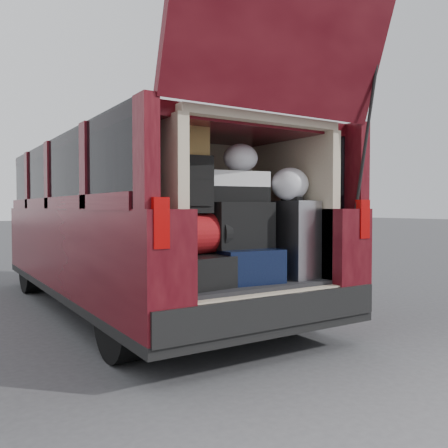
{
  "coord_description": "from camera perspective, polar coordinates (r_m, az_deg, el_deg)",
  "views": [
    {
      "loc": [
        -2.02,
        -2.85,
        1.11
      ],
      "look_at": [
        -0.08,
        0.2,
        0.98
      ],
      "focal_mm": 38.0,
      "sensor_mm": 36.0,
      "label": 1
    }
  ],
  "objects": [
    {
      "name": "plastic_bag_right",
      "position": [
        3.83,
        7.93,
        4.77
      ],
      "size": [
        0.34,
        0.33,
        0.27
      ],
      "primitive_type": "ellipsoid",
      "rotation": [
        0.0,
        0.0,
        -0.15
      ],
      "color": "silver",
      "rests_on": "silver_roller"
    },
    {
      "name": "ground",
      "position": [
        3.67,
        2.83,
        -15.62
      ],
      "size": [
        80.0,
        80.0,
        0.0
      ],
      "primitive_type": "plane",
      "color": "#38383B",
      "rests_on": "ground"
    },
    {
      "name": "red_duffel",
      "position": [
        3.42,
        -3.72,
        -1.18
      ],
      "size": [
        0.5,
        0.37,
        0.3
      ],
      "primitive_type": "cube",
      "rotation": [
        0.0,
        0.0,
        0.17
      ],
      "color": "maroon",
      "rests_on": "black_hardshell"
    },
    {
      "name": "twotone_duffel",
      "position": [
        3.68,
        1.0,
        4.47
      ],
      "size": [
        0.56,
        0.34,
        0.24
      ],
      "primitive_type": "cube",
      "rotation": [
        0.0,
        0.0,
        -0.14
      ],
      "color": "silver",
      "rests_on": "black_soft_case"
    },
    {
      "name": "minivan",
      "position": [
        5.13,
        -9.24,
        -0.26
      ],
      "size": [
        1.9,
        5.35,
        2.77
      ],
      "color": "black",
      "rests_on": "ground"
    },
    {
      "name": "silver_roller",
      "position": [
        3.82,
        8.14,
        -1.82
      ],
      "size": [
        0.28,
        0.42,
        0.61
      ],
      "primitive_type": "cube",
      "rotation": [
        0.0,
        0.0,
        0.06
      ],
      "color": "silver",
      "rests_on": "load_floor"
    },
    {
      "name": "plastic_bag_center",
      "position": [
        3.73,
        2.01,
        7.95
      ],
      "size": [
        0.29,
        0.28,
        0.22
      ],
      "primitive_type": "ellipsoid",
      "rotation": [
        0.0,
        0.0,
        -0.08
      ],
      "color": "silver",
      "rests_on": "twotone_duffel"
    },
    {
      "name": "black_soft_case",
      "position": [
        3.63,
        1.79,
        -0.13
      ],
      "size": [
        0.49,
        0.3,
        0.35
      ],
      "primitive_type": "cube",
      "rotation": [
        0.0,
        0.0,
        -0.02
      ],
      "color": "black",
      "rests_on": "navy_hardshell"
    },
    {
      "name": "navy_hardshell",
      "position": [
        3.65,
        2.01,
        -4.86
      ],
      "size": [
        0.52,
        0.62,
        0.25
      ],
      "primitive_type": "cube",
      "rotation": [
        0.0,
        0.0,
        -0.1
      ],
      "color": "black",
      "rests_on": "load_floor"
    },
    {
      "name": "load_floor",
      "position": [
        3.82,
        0.4,
        -10.64
      ],
      "size": [
        1.24,
        1.05,
        0.55
      ],
      "primitive_type": "cube",
      "color": "black",
      "rests_on": "ground"
    },
    {
      "name": "grocery_sack_lower",
      "position": [
        3.45,
        -4.25,
        9.91
      ],
      "size": [
        0.24,
        0.19,
        0.22
      ],
      "primitive_type": "cube",
      "rotation": [
        0.0,
        0.0,
        0.0
      ],
      "color": "brown",
      "rests_on": "backpack"
    },
    {
      "name": "backpack",
      "position": [
        3.4,
        -4.0,
        4.76
      ],
      "size": [
        0.3,
        0.2,
        0.41
      ],
      "primitive_type": "cube",
      "rotation": [
        0.0,
        0.0,
        -0.09
      ],
      "color": "black",
      "rests_on": "red_duffel"
    },
    {
      "name": "black_hardshell",
      "position": [
        3.44,
        -3.29,
        -5.52
      ],
      "size": [
        0.47,
        0.6,
        0.22
      ],
      "primitive_type": "cube",
      "rotation": [
        0.0,
        0.0,
        0.12
      ],
      "color": "black",
      "rests_on": "load_floor"
    }
  ]
}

